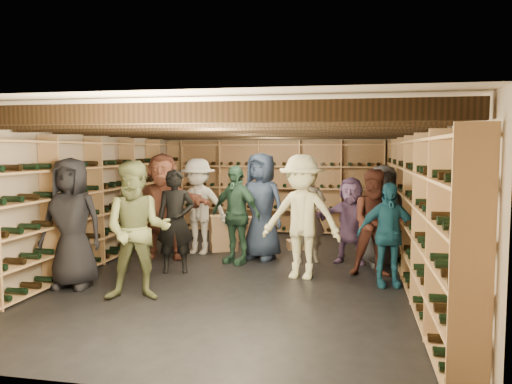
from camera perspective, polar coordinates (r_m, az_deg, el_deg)
The scene contains 23 objects.
ground at distance 8.07m, azimuth -1.35°, elevation -9.07°, with size 8.00×8.00×0.00m, color black.
walls at distance 7.86m, azimuth -1.37°, elevation -0.55°, with size 5.52×8.02×2.40m.
ceiling at distance 7.84m, azimuth -1.39°, elevation 8.21°, with size 5.50×8.00×0.01m, color beige.
ceiling_joists at distance 7.83m, azimuth -1.39°, elevation 7.19°, with size 5.40×7.12×0.18m.
wine_rack_left at distance 8.80m, azimuth -17.94°, elevation -1.03°, with size 0.32×7.50×2.15m.
wine_rack_right at distance 7.74m, azimuth 17.56°, elevation -1.80°, with size 0.32×7.50×2.15m.
wine_rack_back at distance 11.63m, azimuth 2.73°, elevation 0.59°, with size 4.70×0.30×2.15m.
crate_stack_left at distance 9.64m, azimuth -3.78°, elevation -4.71°, with size 0.59×0.51×0.68m.
crate_stack_right at distance 10.71m, azimuth -1.88°, elevation -4.19°, with size 0.53×0.38×0.51m.
crate_loose at distance 9.86m, azimuth 5.05°, elevation -6.00°, with size 0.50×0.33×0.17m, color tan.
person_0 at distance 7.47m, azimuth -20.32°, elevation -3.34°, with size 0.90×0.58×1.83m, color black.
person_1 at distance 7.97m, azimuth -9.18°, elevation -3.32°, with size 0.60×0.39×1.63m, color black.
person_2 at distance 6.62m, azimuth -13.41°, elevation -4.32°, with size 0.88×0.68×1.80m, color #5C633C.
person_3 at distance 7.54m, azimuth 5.23°, elevation -2.84°, with size 1.21×0.69×1.87m, color #F2F1B9.
person_4 at distance 7.34m, azimuth 14.81°, elevation -4.71°, with size 0.87×0.36×1.48m, color #1C5978.
person_5 at distance 8.98m, azimuth -10.63°, elevation -1.61°, with size 1.75×0.56×1.88m, color brown.
person_6 at distance 8.82m, azimuth 0.58°, elevation -1.63°, with size 0.92×0.60×1.89m, color #212D47.
person_7 at distance 8.63m, azimuth 6.06°, elevation -2.68°, with size 0.59×0.39×1.63m, color gray.
person_8 at distance 7.85m, azimuth 13.57°, elevation -3.47°, with size 0.80×0.62×1.65m, color #4F261D.
person_9 at distance 9.34m, azimuth -6.63°, elevation -1.65°, with size 1.15×0.66×1.78m, color beige.
person_10 at distance 8.51m, azimuth -2.36°, elevation -2.59°, with size 0.98×0.41×1.68m, color #254937.
person_11 at distance 8.66m, azimuth 10.74°, elevation -3.20°, with size 1.37×0.44×1.48m, color slate.
person_12 at distance 8.51m, azimuth 14.32°, elevation -2.66°, with size 0.83×0.54×1.70m, color #333337.
Camera 1 is at (1.70, -7.64, 1.95)m, focal length 35.00 mm.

